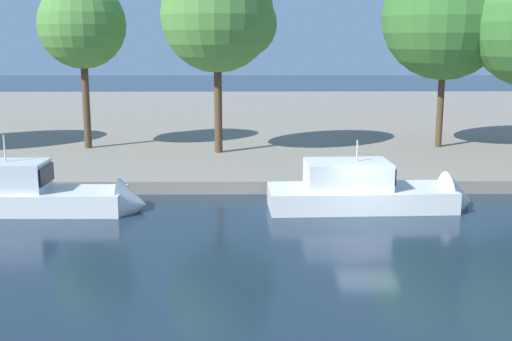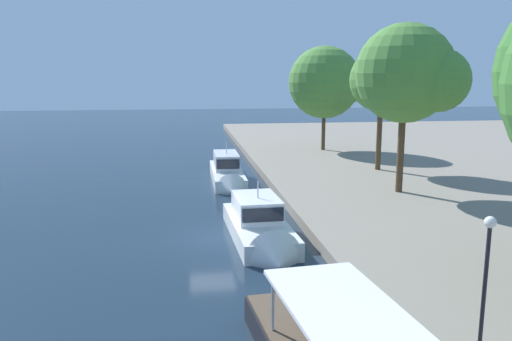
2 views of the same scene
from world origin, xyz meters
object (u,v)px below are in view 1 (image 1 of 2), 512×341
(tree_0, at_px, (81,25))
(tree_3, at_px, (446,19))
(tree_2, at_px, (223,18))
(motor_yacht_0, at_px, (26,197))
(motor_yacht_1, at_px, (375,196))

(tree_0, distance_m, tree_3, 22.97)
(tree_2, xyz_separation_m, tree_3, (13.95, 1.68, -0.01))
(tree_3, bearing_deg, tree_0, 179.44)
(motor_yacht_0, distance_m, tree_0, 15.79)
(motor_yacht_0, relative_size, tree_3, 0.88)
(tree_3, bearing_deg, motor_yacht_1, -116.99)
(motor_yacht_1, xyz_separation_m, tree_3, (6.64, 13.05, 8.25))
(tree_0, bearing_deg, motor_yacht_1, -39.11)
(tree_0, xyz_separation_m, tree_3, (22.97, -0.22, 0.38))
(motor_yacht_1, distance_m, tree_3, 16.81)
(motor_yacht_0, relative_size, tree_2, 0.93)
(motor_yacht_0, xyz_separation_m, tree_0, (-0.61, 13.74, 7.76))
(tree_3, bearing_deg, motor_yacht_0, -148.84)
(motor_yacht_1, height_order, tree_0, tree_0)
(tree_0, relative_size, tree_2, 0.90)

